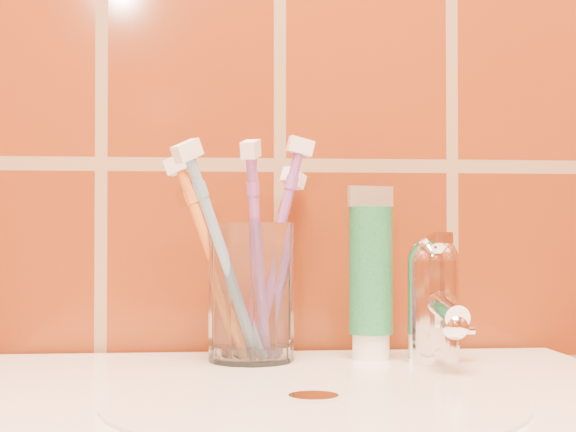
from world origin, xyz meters
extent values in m
cylinder|color=silver|center=(0.00, 0.91, 0.85)|extent=(0.30, 0.30, 0.00)
cylinder|color=white|center=(0.00, 0.91, 0.85)|extent=(0.04, 0.04, 0.00)
cylinder|color=white|center=(-0.03, 1.12, 0.92)|extent=(0.08, 0.08, 0.13)
cylinder|color=white|center=(0.08, 1.12, 0.86)|extent=(0.04, 0.04, 0.02)
cylinder|color=#186539|center=(0.08, 1.12, 0.94)|extent=(0.04, 0.04, 0.12)
cube|color=beige|center=(0.08, 1.12, 1.01)|extent=(0.05, 0.01, 0.02)
cylinder|color=white|center=(0.14, 1.09, 0.90)|extent=(0.05, 0.05, 0.09)
sphere|color=white|center=(0.14, 1.09, 0.94)|extent=(0.05, 0.05, 0.05)
cylinder|color=white|center=(0.14, 1.06, 0.91)|extent=(0.02, 0.09, 0.03)
cube|color=white|center=(0.14, 1.08, 0.96)|extent=(0.02, 0.06, 0.01)
camera|label=1|loc=(-0.08, 0.29, 0.97)|focal=55.00mm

